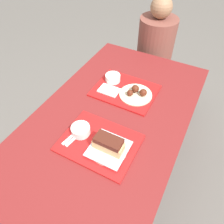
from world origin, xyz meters
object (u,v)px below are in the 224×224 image
Objects in this scene: brisket_sandwich_plate at (109,146)px; tray_far at (125,91)px; person_seated_across at (156,41)px; tray_near at (99,143)px; bowl_coleslaw_far at (113,78)px; bowl_coleslaw_near at (81,130)px; wings_plate_far at (136,93)px.

tray_far is at bearing 105.33° from brisket_sandwich_plate.
brisket_sandwich_plate is 1.22m from person_seated_across.
bowl_coleslaw_far reaches higher than tray_near.
tray_near is 1.00× the size of tray_far.
bowl_coleslaw_far is at bearing 115.46° from brisket_sandwich_plate.
bowl_coleslaw_far is at bearing 157.51° from tray_far.
brisket_sandwich_plate is 0.58m from bowl_coleslaw_far.
bowl_coleslaw_near and bowl_coleslaw_far have the same top height.
person_seated_across is at bearing 99.76° from wings_plate_far.
bowl_coleslaw_near is at bearing -90.86° from person_seated_across.
wings_plate_far is (-0.04, 0.46, -0.02)m from brisket_sandwich_plate.
tray_far is 3.90× the size of bowl_coleslaw_near.
wings_plate_far reaches higher than bowl_coleslaw_far.
wings_plate_far is 0.33× the size of person_seated_across.
tray_near is 2.09× the size of brisket_sandwich_plate.
tray_far is 1.89× the size of wings_plate_far.
bowl_coleslaw_near is 0.50m from bowl_coleslaw_far.
tray_near is 0.13m from bowl_coleslaw_near.
bowl_coleslaw_near is 0.48× the size of wings_plate_far.
bowl_coleslaw_far is (-0.25, 0.52, -0.01)m from brisket_sandwich_plate.
brisket_sandwich_plate reaches higher than tray_far.
bowl_coleslaw_far is at bearing 96.77° from bowl_coleslaw_near.
brisket_sandwich_plate reaches higher than wings_plate_far.
bowl_coleslaw_near is at bearing -83.23° from bowl_coleslaw_far.
tray_far is 3.90× the size of bowl_coleslaw_far.
brisket_sandwich_plate is (0.19, -0.03, 0.01)m from bowl_coleslaw_near.
wings_plate_far reaches higher than tray_far.
tray_near is 0.53m from bowl_coleslaw_far.
person_seated_across reaches higher than wings_plate_far.
brisket_sandwich_plate is at bearing -64.54° from bowl_coleslaw_far.
person_seated_across reaches higher than bowl_coleslaw_far.
tray_near and tray_far have the same top height.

